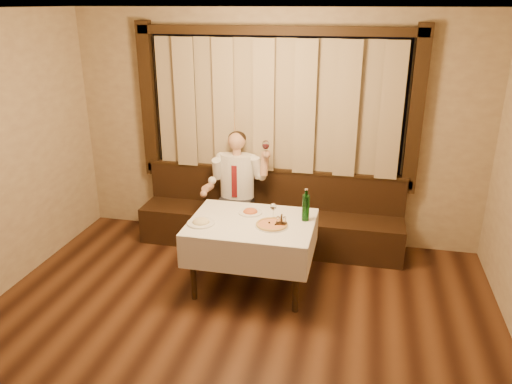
% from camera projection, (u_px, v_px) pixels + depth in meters
% --- Properties ---
extents(room, '(5.01, 6.01, 2.81)m').
position_uv_depth(room, '(232.00, 175.00, 4.16)').
color(room, black).
rests_on(room, ground).
extents(banquette, '(3.20, 0.61, 0.94)m').
position_uv_depth(banquette, '(270.00, 221.00, 6.18)').
color(banquette, black).
rests_on(banquette, ground).
extents(dining_table, '(1.27, 0.97, 0.76)m').
position_uv_depth(dining_table, '(252.00, 230.00, 5.12)').
color(dining_table, black).
rests_on(dining_table, ground).
extents(pizza, '(0.34, 0.34, 0.04)m').
position_uv_depth(pizza, '(272.00, 225.00, 4.97)').
color(pizza, white).
rests_on(pizza, dining_table).
extents(pasta_red, '(0.25, 0.25, 0.09)m').
position_uv_depth(pasta_red, '(250.00, 210.00, 5.27)').
color(pasta_red, white).
rests_on(pasta_red, dining_table).
extents(pasta_cream, '(0.28, 0.28, 0.10)m').
position_uv_depth(pasta_cream, '(201.00, 220.00, 5.01)').
color(pasta_cream, white).
rests_on(pasta_cream, dining_table).
extents(green_bottle, '(0.07, 0.07, 0.34)m').
position_uv_depth(green_bottle, '(306.00, 207.00, 5.05)').
color(green_bottle, '#0D3F0F').
rests_on(green_bottle, dining_table).
extents(table_wine_glass, '(0.06, 0.06, 0.17)m').
position_uv_depth(table_wine_glass, '(273.00, 207.00, 5.10)').
color(table_wine_glass, white).
rests_on(table_wine_glass, dining_table).
extents(cruet_caddy, '(0.11, 0.06, 0.12)m').
position_uv_depth(cruet_caddy, '(281.00, 222.00, 4.96)').
color(cruet_caddy, black).
rests_on(cruet_caddy, dining_table).
extents(seated_man, '(0.78, 0.58, 1.42)m').
position_uv_depth(seated_man, '(236.00, 182.00, 5.99)').
color(seated_man, black).
rests_on(seated_man, ground).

